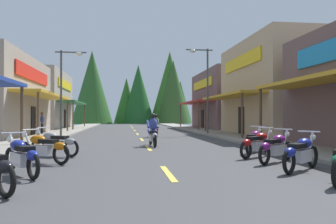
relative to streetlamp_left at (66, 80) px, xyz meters
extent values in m
cube|color=#424244|center=(4.95, 0.38, -3.88)|extent=(9.73, 78.62, 0.10)
cube|color=gray|center=(-1.25, 0.38, -3.77)|extent=(2.66, 78.62, 0.12)
cube|color=gray|center=(11.14, 0.38, -3.77)|extent=(2.66, 78.62, 0.12)
cube|color=#E0C64C|center=(4.95, -15.34, -3.83)|extent=(0.16, 2.40, 0.01)
cube|color=#E0C64C|center=(4.95, -8.63, -3.83)|extent=(0.16, 2.40, 0.01)
cube|color=#E0C64C|center=(4.95, -3.07, -3.83)|extent=(0.16, 2.40, 0.01)
cube|color=#E0C64C|center=(4.95, 3.28, -3.83)|extent=(0.16, 2.40, 0.01)
cube|color=#E0C64C|center=(4.95, 9.86, -3.83)|extent=(0.16, 2.40, 0.01)
cube|color=#E0C64C|center=(4.95, 16.69, -3.83)|extent=(0.16, 2.40, 0.01)
cube|color=#E0C64C|center=(4.95, 22.92, -3.83)|extent=(0.16, 2.40, 0.01)
cube|color=#E0C64C|center=(4.95, 29.06, -3.83)|extent=(0.16, 2.40, 0.01)
cylinder|color=brown|center=(-0.98, -6.69, -2.42)|extent=(0.14, 0.14, 2.82)
cube|color=gold|center=(-1.68, 1.74, -0.93)|extent=(1.80, 10.90, 0.16)
cylinder|color=brown|center=(-0.98, -3.51, -2.42)|extent=(0.14, 0.14, 2.82)
cylinder|color=brown|center=(-0.98, 7.00, -2.42)|extent=(0.14, 0.14, 2.82)
cube|color=red|center=(-2.52, 1.74, 0.55)|extent=(0.10, 8.48, 0.90)
cube|color=black|center=(-2.54, 1.74, -2.78)|extent=(0.08, 1.10, 2.10)
cube|color=gray|center=(-5.69, 15.37, -0.72)|extent=(6.23, 11.66, 6.23)
cube|color=#236033|center=(-1.68, 15.37, -0.93)|extent=(1.80, 10.49, 0.16)
cylinder|color=brown|center=(-0.98, 10.32, -2.42)|extent=(0.14, 0.14, 2.82)
cylinder|color=brown|center=(-0.98, 20.41, -2.42)|extent=(0.14, 0.14, 2.82)
cube|color=yellow|center=(-2.52, 15.37, 1.03)|extent=(0.10, 8.16, 0.90)
cube|color=black|center=(-2.54, 15.37, -2.78)|extent=(0.08, 1.10, 2.10)
cube|color=gold|center=(11.57, -12.14, -0.93)|extent=(1.80, 10.91, 0.16)
cylinder|color=brown|center=(10.87, -6.89, -2.42)|extent=(0.14, 0.14, 2.82)
cube|color=tan|center=(15.55, 0.51, -0.36)|extent=(6.16, 10.71, 6.94)
cube|color=gold|center=(11.57, 0.51, -0.93)|extent=(1.80, 9.64, 0.16)
cylinder|color=brown|center=(10.87, -4.11, -2.42)|extent=(0.14, 0.14, 2.82)
cylinder|color=brown|center=(10.87, 5.13, -2.42)|extent=(0.14, 0.14, 2.82)
cube|color=yellow|center=(12.41, 0.51, 1.58)|extent=(0.10, 7.50, 0.90)
cube|color=black|center=(12.43, 0.51, -2.78)|extent=(0.08, 1.10, 2.10)
cube|color=brown|center=(16.90, 13.05, -0.69)|extent=(8.86, 11.89, 6.29)
cube|color=#B72D28|center=(11.57, 13.05, -0.93)|extent=(1.80, 10.71, 0.16)
cylinder|color=brown|center=(10.87, 7.90, -2.42)|extent=(0.14, 0.14, 2.82)
cylinder|color=brown|center=(10.87, 18.21, -2.42)|extent=(0.14, 0.14, 2.82)
cube|color=yellow|center=(12.41, 13.05, 1.07)|extent=(0.10, 8.33, 0.90)
cube|color=black|center=(12.43, 13.05, -2.78)|extent=(0.08, 1.10, 2.10)
cylinder|color=#474C51|center=(-0.32, 0.00, -0.91)|extent=(0.14, 0.14, 5.84)
cylinder|color=#474C51|center=(0.31, 0.00, 1.91)|extent=(2.06, 0.10, 0.10)
ellipsoid|color=silver|center=(0.84, 0.00, 1.81)|extent=(0.50, 0.30, 0.24)
cylinder|color=#474C51|center=(10.21, 1.74, -0.55)|extent=(0.14, 0.14, 6.56)
cylinder|color=#474C51|center=(9.58, 1.74, 2.63)|extent=(2.06, 0.10, 0.10)
ellipsoid|color=silver|center=(9.05, 1.74, 2.53)|extent=(0.50, 0.30, 0.24)
torus|color=black|center=(9.05, -14.95, -3.51)|extent=(0.56, 0.48, 0.64)
torus|color=black|center=(7.89, -15.90, -3.51)|extent=(0.56, 0.48, 0.64)
cube|color=silver|center=(8.47, -15.42, -3.43)|extent=(0.72, 0.66, 0.32)
ellipsoid|color=navy|center=(8.62, -15.30, -3.11)|extent=(0.64, 0.60, 0.28)
cube|color=black|center=(8.27, -15.58, -3.15)|extent=(0.64, 0.60, 0.12)
ellipsoid|color=navy|center=(7.92, -15.87, -3.28)|extent=(0.49, 0.46, 0.24)
cylinder|color=silver|center=(8.95, -15.03, -3.18)|extent=(0.33, 0.28, 0.71)
cylinder|color=silver|center=(8.85, -15.11, -2.81)|extent=(0.41, 0.49, 0.04)
sphere|color=white|center=(9.07, -14.93, -2.98)|extent=(0.16, 0.16, 0.16)
torus|color=black|center=(9.09, -13.35, -3.51)|extent=(0.56, 0.48, 0.64)
torus|color=black|center=(7.93, -14.30, -3.51)|extent=(0.56, 0.48, 0.64)
cube|color=silver|center=(8.51, -13.83, -3.43)|extent=(0.72, 0.66, 0.32)
ellipsoid|color=#721972|center=(8.66, -13.70, -3.11)|extent=(0.64, 0.60, 0.28)
cube|color=black|center=(8.31, -13.99, -3.15)|extent=(0.64, 0.60, 0.12)
ellipsoid|color=#721972|center=(7.97, -14.27, -3.28)|extent=(0.49, 0.46, 0.24)
cylinder|color=silver|center=(8.99, -13.44, -3.18)|extent=(0.33, 0.28, 0.71)
cylinder|color=silver|center=(8.89, -13.51, -2.81)|extent=(0.41, 0.49, 0.04)
sphere|color=white|center=(9.11, -13.33, -2.98)|extent=(0.16, 0.16, 0.16)
torus|color=black|center=(9.09, -12.03, -3.51)|extent=(0.58, 0.46, 0.64)
torus|color=black|center=(7.87, -12.90, -3.51)|extent=(0.58, 0.46, 0.64)
cube|color=silver|center=(8.48, -12.46, -3.43)|extent=(0.73, 0.64, 0.32)
ellipsoid|color=#A51414|center=(8.64, -12.35, -3.11)|extent=(0.64, 0.59, 0.28)
cube|color=black|center=(8.28, -12.61, -3.15)|extent=(0.65, 0.58, 0.12)
ellipsoid|color=#A51414|center=(7.92, -12.87, -3.28)|extent=(0.50, 0.45, 0.24)
cylinder|color=silver|center=(8.99, -12.10, -3.18)|extent=(0.34, 0.27, 0.71)
cylinder|color=silver|center=(8.89, -12.17, -2.81)|extent=(0.38, 0.51, 0.04)
sphere|color=white|center=(9.11, -12.01, -2.98)|extent=(0.16, 0.16, 0.16)
torus|color=black|center=(9.34, -10.45, -3.51)|extent=(0.46, 0.57, 0.64)
torus|color=black|center=(8.44, -11.66, -3.51)|extent=(0.46, 0.57, 0.64)
cube|color=silver|center=(8.89, -11.05, -3.43)|extent=(0.64, 0.73, 0.32)
ellipsoid|color=#721972|center=(9.01, -10.89, -3.11)|extent=(0.59, 0.64, 0.28)
cube|color=black|center=(8.74, -11.25, -3.15)|extent=(0.58, 0.65, 0.12)
ellipsoid|color=#721972|center=(8.47, -11.62, -3.28)|extent=(0.46, 0.50, 0.24)
cylinder|color=silver|center=(9.26, -10.56, -3.18)|extent=(0.27, 0.33, 0.71)
cylinder|color=silver|center=(9.19, -10.65, -2.81)|extent=(0.50, 0.39, 0.04)
sphere|color=white|center=(9.36, -10.43, -2.98)|extent=(0.16, 0.16, 0.16)
torus|color=black|center=(1.78, -17.57, -3.51)|extent=(0.52, 0.52, 0.64)
ellipsoid|color=black|center=(1.74, -17.53, -3.28)|extent=(0.48, 0.48, 0.24)
torus|color=black|center=(0.94, -14.61, -3.51)|extent=(0.45, 0.58, 0.64)
torus|color=black|center=(1.81, -15.84, -3.51)|extent=(0.45, 0.58, 0.64)
cube|color=silver|center=(1.38, -15.23, -3.43)|extent=(0.63, 0.73, 0.32)
ellipsoid|color=navy|center=(1.26, -15.06, -3.11)|extent=(0.59, 0.64, 0.28)
cube|color=black|center=(1.52, -15.43, -3.15)|extent=(0.58, 0.65, 0.12)
ellipsoid|color=navy|center=(1.78, -15.80, -3.28)|extent=(0.45, 0.50, 0.24)
cylinder|color=silver|center=(1.02, -14.72, -3.18)|extent=(0.26, 0.34, 0.71)
cylinder|color=silver|center=(1.09, -14.82, -2.81)|extent=(0.51, 0.38, 0.04)
sphere|color=white|center=(0.93, -14.59, -2.98)|extent=(0.16, 0.16, 0.16)
torus|color=black|center=(0.77, -12.61, -3.51)|extent=(0.59, 0.44, 0.64)
torus|color=black|center=(2.01, -13.45, -3.51)|extent=(0.59, 0.44, 0.64)
cube|color=silver|center=(1.39, -13.03, -3.43)|extent=(0.74, 0.62, 0.32)
ellipsoid|color=#BF660C|center=(1.22, -12.92, -3.11)|extent=(0.64, 0.58, 0.28)
cube|color=black|center=(1.60, -13.17, -3.15)|extent=(0.65, 0.57, 0.12)
ellipsoid|color=#BF660C|center=(1.97, -13.42, -3.28)|extent=(0.50, 0.45, 0.24)
cylinder|color=silver|center=(0.87, -12.68, -3.18)|extent=(0.34, 0.26, 0.71)
cylinder|color=silver|center=(0.97, -12.75, -2.81)|extent=(0.37, 0.52, 0.04)
sphere|color=white|center=(0.74, -12.59, -2.98)|extent=(0.16, 0.16, 0.16)
torus|color=black|center=(0.74, -10.80, -3.51)|extent=(0.60, 0.41, 0.64)
torus|color=black|center=(2.03, -11.57, -3.51)|extent=(0.60, 0.41, 0.64)
cube|color=silver|center=(1.39, -11.19, -3.43)|extent=(0.74, 0.60, 0.32)
ellipsoid|color=#99999E|center=(1.21, -11.09, -3.11)|extent=(0.64, 0.56, 0.28)
cube|color=black|center=(1.60, -11.32, -3.15)|extent=(0.66, 0.55, 0.12)
ellipsoid|color=#99999E|center=(1.99, -11.55, -3.28)|extent=(0.50, 0.43, 0.24)
cylinder|color=silver|center=(0.85, -10.87, -3.18)|extent=(0.35, 0.24, 0.71)
cylinder|color=silver|center=(0.96, -10.93, -2.81)|extent=(0.34, 0.54, 0.04)
sphere|color=white|center=(0.72, -10.79, -2.98)|extent=(0.16, 0.16, 0.16)
torus|color=black|center=(5.18, -6.82, -3.51)|extent=(0.14, 0.64, 0.64)
torus|color=black|center=(5.26, -8.31, -3.51)|extent=(0.14, 0.64, 0.64)
cube|color=silver|center=(5.22, -7.57, -3.43)|extent=(0.32, 0.71, 0.32)
ellipsoid|color=#99999E|center=(5.21, -7.37, -3.11)|extent=(0.35, 0.58, 0.28)
cube|color=black|center=(5.23, -7.81, -3.15)|extent=(0.31, 0.61, 0.12)
ellipsoid|color=#99999E|center=(5.26, -8.26, -3.28)|extent=(0.26, 0.45, 0.24)
cylinder|color=silver|center=(5.18, -6.95, -3.18)|extent=(0.08, 0.37, 0.71)
cylinder|color=silver|center=(5.19, -7.07, -2.81)|extent=(0.60, 0.07, 0.04)
sphere|color=white|center=(5.18, -6.79, -2.98)|extent=(0.16, 0.16, 0.16)
ellipsoid|color=#333F8C|center=(5.23, -7.72, -2.78)|extent=(0.40, 0.40, 0.64)
sphere|color=black|center=(5.23, -7.67, -2.38)|extent=(0.24, 0.24, 0.24)
cylinder|color=#333F8C|center=(5.06, -7.55, -3.13)|extent=(0.16, 0.43, 0.24)
cylinder|color=#333F8C|center=(5.00, -7.43, -2.78)|extent=(0.13, 0.51, 0.40)
cylinder|color=#333F8C|center=(5.38, -7.54, -3.13)|extent=(0.16, 0.43, 0.24)
cylinder|color=#333F8C|center=(5.42, -7.40, -2.78)|extent=(0.13, 0.51, 0.40)
torus|color=black|center=(6.02, 0.32, -3.51)|extent=(0.10, 0.64, 0.64)
torus|color=black|center=(6.03, -1.18, -3.51)|extent=(0.10, 0.64, 0.64)
cube|color=silver|center=(6.02, -0.43, -3.43)|extent=(0.28, 0.70, 0.32)
ellipsoid|color=#A51414|center=(6.02, -0.23, -3.11)|extent=(0.32, 0.56, 0.28)
cube|color=black|center=(6.02, -0.68, -3.15)|extent=(0.28, 0.60, 0.12)
ellipsoid|color=#A51414|center=(6.02, -1.13, -3.28)|extent=(0.24, 0.44, 0.24)
cylinder|color=silver|center=(6.02, 0.19, -3.18)|extent=(0.06, 0.37, 0.71)
cylinder|color=silver|center=(6.02, 0.07, -2.81)|extent=(0.60, 0.04, 0.04)
sphere|color=white|center=(6.01, 0.35, -2.98)|extent=(0.16, 0.16, 0.16)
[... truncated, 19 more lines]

